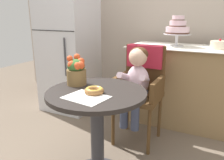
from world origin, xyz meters
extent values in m
cube|color=#B2A393|center=(0.00, 1.85, 1.35)|extent=(4.80, 0.10, 2.70)
cylinder|color=#282321|center=(0.00, 0.00, 0.70)|extent=(0.72, 0.72, 0.03)
cylinder|color=#333338|center=(0.00, 0.00, 0.34)|extent=(0.10, 0.10, 0.69)
cube|color=brown|center=(0.08, 0.65, 0.47)|extent=(0.42, 0.42, 0.04)
cube|color=brown|center=(0.08, 0.84, 0.72)|extent=(0.40, 0.04, 0.46)
cube|color=brown|center=(-0.11, 0.65, 0.58)|extent=(0.04, 0.38, 0.18)
cube|color=brown|center=(0.27, 0.65, 0.58)|extent=(0.04, 0.38, 0.18)
cube|color=#B22338|center=(0.08, 0.84, 0.84)|extent=(0.36, 0.11, 0.22)
cylinder|color=brown|center=(-0.10, 0.47, 0.23)|extent=(0.03, 0.03, 0.45)
cylinder|color=brown|center=(0.26, 0.47, 0.23)|extent=(0.03, 0.03, 0.45)
cylinder|color=brown|center=(-0.10, 0.83, 0.23)|extent=(0.03, 0.03, 0.45)
cylinder|color=brown|center=(0.26, 0.83, 0.23)|extent=(0.03, 0.03, 0.45)
ellipsoid|color=silver|center=(0.08, 0.63, 0.64)|extent=(0.22, 0.16, 0.30)
sphere|color=#E0B293|center=(0.08, 0.62, 0.87)|extent=(0.17, 0.17, 0.17)
ellipsoid|color=#4C2D19|center=(0.08, 0.64, 0.89)|extent=(0.17, 0.17, 0.14)
cylinder|color=silver|center=(-0.01, 0.54, 0.69)|extent=(0.08, 0.23, 0.13)
sphere|color=#E0B293|center=(0.00, 0.47, 0.62)|extent=(0.06, 0.06, 0.06)
cylinder|color=silver|center=(0.18, 0.54, 0.69)|extent=(0.08, 0.23, 0.13)
sphere|color=#E0B293|center=(0.17, 0.47, 0.62)|extent=(0.06, 0.06, 0.06)
cylinder|color=#3F4760|center=(0.03, 0.55, 0.53)|extent=(0.09, 0.22, 0.09)
cylinder|color=#3F4760|center=(0.03, 0.44, 0.36)|extent=(0.08, 0.08, 0.26)
cylinder|color=#3F4760|center=(0.14, 0.55, 0.53)|extent=(0.09, 0.22, 0.09)
cylinder|color=#3F4760|center=(0.14, 0.44, 0.36)|extent=(0.08, 0.08, 0.26)
cube|color=white|center=(0.01, -0.15, 0.72)|extent=(0.30, 0.25, 0.00)
torus|color=#936033|center=(0.01, -0.05, 0.74)|extent=(0.14, 0.14, 0.04)
torus|color=gold|center=(0.01, -0.05, 0.75)|extent=(0.12, 0.12, 0.02)
cylinder|color=brown|center=(-0.22, 0.07, 0.78)|extent=(0.15, 0.15, 0.12)
ellipsoid|color=#38662D|center=(-0.22, 0.07, 0.87)|extent=(0.14, 0.14, 0.10)
sphere|color=#E54C23|center=(-0.17, 0.06, 0.88)|extent=(0.06, 0.06, 0.06)
sphere|color=#E54C23|center=(-0.19, 0.10, 0.90)|extent=(0.06, 0.06, 0.06)
sphere|color=#E54C23|center=(-0.23, 0.11, 0.93)|extent=(0.05, 0.05, 0.05)
sphere|color=#E54C23|center=(-0.25, 0.09, 0.88)|extent=(0.05, 0.05, 0.05)
sphere|color=#E54C23|center=(-0.26, 0.05, 0.92)|extent=(0.05, 0.05, 0.05)
sphere|color=#E54C23|center=(-0.23, 0.04, 0.88)|extent=(0.07, 0.07, 0.07)
sphere|color=#E54C23|center=(-0.19, 0.04, 0.88)|extent=(0.06, 0.06, 0.06)
cube|color=#93754C|center=(0.55, 1.30, 0.45)|extent=(1.50, 0.56, 0.90)
cube|color=white|center=(0.55, 1.30, 0.90)|extent=(1.56, 0.62, 0.01)
cylinder|color=silver|center=(0.29, 1.30, 0.91)|extent=(0.16, 0.16, 0.01)
cylinder|color=silver|center=(0.29, 1.30, 0.97)|extent=(0.03, 0.03, 0.12)
cylinder|color=silver|center=(0.29, 1.30, 1.03)|extent=(0.30, 0.30, 0.01)
cylinder|color=silver|center=(0.29, 1.30, 1.08)|extent=(0.26, 0.25, 0.08)
cylinder|color=#4C2D1E|center=(0.29, 1.30, 1.05)|extent=(0.26, 0.26, 0.01)
cylinder|color=silver|center=(0.29, 1.30, 1.15)|extent=(0.18, 0.18, 0.07)
cylinder|color=#4C2D1E|center=(0.29, 1.30, 1.12)|extent=(0.18, 0.18, 0.01)
cylinder|color=silver|center=(0.29, 1.30, 1.21)|extent=(0.13, 0.13, 0.05)
cylinder|color=#4C2D1E|center=(0.29, 1.30, 1.19)|extent=(0.13, 0.13, 0.01)
cylinder|color=beige|center=(0.73, 1.28, 0.94)|extent=(0.19, 0.19, 0.08)
sphere|color=red|center=(0.73, 1.28, 1.00)|extent=(0.02, 0.02, 0.02)
cube|color=silver|center=(-1.05, 1.10, 0.85)|extent=(0.64, 0.60, 1.70)
cube|color=black|center=(-1.05, 0.80, 1.06)|extent=(0.63, 0.01, 0.01)
cylinder|color=#3F3F44|center=(-0.87, 0.79, 0.77)|extent=(0.02, 0.02, 0.45)
camera|label=1|loc=(0.79, -1.34, 1.25)|focal=36.84mm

